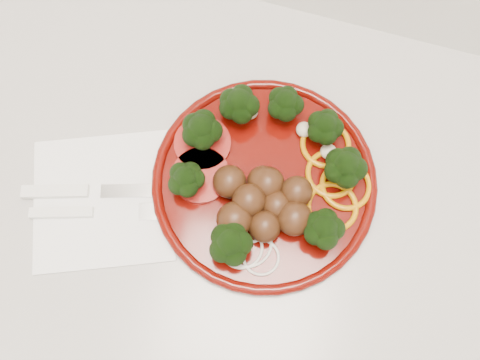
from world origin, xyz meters
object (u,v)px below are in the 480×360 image
(knife, at_px, (84,191))
(napkin, at_px, (103,200))
(plate, at_px, (266,178))
(fork, at_px, (79,212))

(knife, bearing_deg, napkin, -22.66)
(plate, height_order, fork, plate)
(napkin, height_order, knife, knife)
(napkin, relative_size, fork, 0.95)
(napkin, height_order, fork, fork)
(fork, bearing_deg, napkin, 33.31)
(plate, bearing_deg, fork, -153.48)
(knife, bearing_deg, fork, -97.00)
(knife, height_order, fork, knife)
(napkin, bearing_deg, plate, 22.83)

